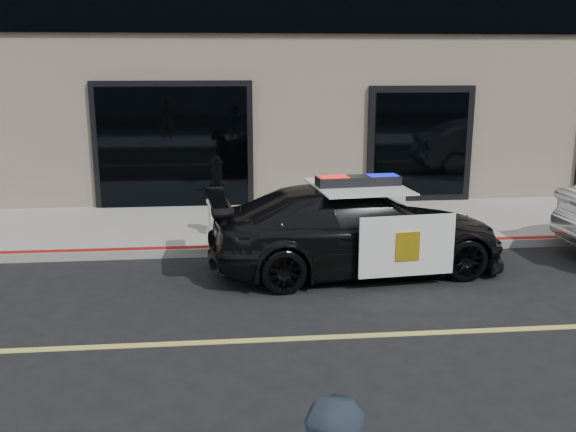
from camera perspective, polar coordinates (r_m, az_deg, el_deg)
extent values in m
plane|color=black|center=(7.85, -5.89, -11.09)|extent=(120.00, 120.00, 0.00)
cube|color=gray|center=(12.79, -5.93, -0.95)|extent=(60.00, 3.50, 0.15)
imported|color=black|center=(10.20, 6.14, -1.18)|extent=(2.83, 5.08, 1.37)
cube|color=white|center=(9.47, 10.54, -2.64)|extent=(1.45, 0.18, 0.91)
cube|color=white|center=(11.25, 6.86, 0.07)|extent=(1.45, 0.18, 0.91)
cube|color=white|center=(10.05, 6.24, 2.65)|extent=(1.52, 1.76, 0.02)
cube|color=gold|center=(9.44, 10.61, -2.68)|extent=(0.36, 0.05, 0.43)
cube|color=black|center=(10.03, 6.25, 3.10)|extent=(1.34, 0.47, 0.16)
cube|color=red|center=(9.92, 4.06, 3.09)|extent=(0.48, 0.34, 0.15)
cube|color=#0C19CC|center=(10.16, 8.40, 3.23)|extent=(0.48, 0.34, 0.15)
cylinder|color=silver|center=(12.06, -6.46, -1.30)|extent=(0.36, 0.36, 0.08)
cylinder|color=silver|center=(11.98, -6.50, 0.04)|extent=(0.26, 0.26, 0.50)
cylinder|color=silver|center=(11.92, -6.53, 1.31)|extent=(0.31, 0.31, 0.06)
sphere|color=silver|center=(11.91, -6.54, 1.59)|extent=(0.23, 0.23, 0.23)
cylinder|color=silver|center=(11.89, -6.55, 2.06)|extent=(0.07, 0.07, 0.07)
cylinder|color=silver|center=(12.13, -6.50, 0.55)|extent=(0.13, 0.12, 0.13)
cylinder|color=silver|center=(11.80, -6.52, 0.18)|extent=(0.13, 0.12, 0.13)
cylinder|color=silver|center=(11.79, -6.51, -0.18)|extent=(0.17, 0.14, 0.17)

